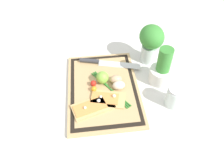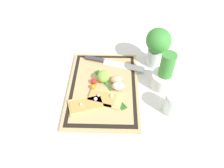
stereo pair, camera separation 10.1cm
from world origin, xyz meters
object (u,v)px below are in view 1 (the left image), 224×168
Objects in this scene: egg_pink at (119,85)px; herb_glass at (151,41)px; cherry_tomato_red at (93,83)px; pizza_slice_far at (107,99)px; knife at (100,62)px; egg_brown at (116,79)px; lime at (103,77)px; pizza_slice_near at (92,106)px; cherry_tomato_yellow at (94,89)px; herb_pot at (162,70)px; sauce_jar at (175,97)px.

egg_pink is 0.28× the size of herb_glass.
cherry_tomato_red is (-0.03, -0.11, -0.01)m from egg_pink.
pizza_slice_far reaches higher than knife.
pizza_slice_far is 0.83× the size of herb_glass.
egg_brown is at bearing 23.70° from knife.
lime is at bearing -175.37° from pizza_slice_far.
knife is at bearing -156.30° from egg_brown.
pizza_slice_near is 7.80× the size of cherry_tomato_yellow.
pizza_slice_near is at bearing -41.69° from egg_brown.
herb_pot reaches higher than knife.
egg_pink is 0.11m from cherry_tomato_yellow.
cherry_tomato_red is at bearing -61.19° from herb_glass.
sauce_jar is (0.01, 0.36, 0.02)m from pizza_slice_near.
cherry_tomato_red reaches higher than knife.
pizza_slice_far is 6.14× the size of cherry_tomato_red.
cherry_tomato_yellow is at bearing -82.28° from herb_pot.
cherry_tomato_red is 1.11× the size of cherry_tomato_yellow.
cherry_tomato_yellow is at bearing -106.60° from sauce_jar.
herb_glass reaches higher than herb_pot.
sauce_jar is 0.32m from herb_glass.
sauce_jar is (0.04, 0.29, 0.02)m from pizza_slice_far.
herb_glass reaches higher than knife.
lime is 0.31m from herb_glass.
herb_glass is at bearing 123.45° from cherry_tomato_yellow.
sauce_jar reaches higher than pizza_slice_far.
egg_pink is at bearing 53.62° from lime.
cherry_tomato_red is at bearing -105.92° from egg_pink.
herb_pot is 1.93× the size of sauce_jar.
egg_pink is at bearing 135.20° from pizza_slice_far.
pizza_slice_near is 0.63× the size of knife.
egg_brown and egg_pink have the same top height.
lime is (-0.05, -0.07, 0.01)m from egg_pink.
sauce_jar reaches higher than knife.
cherry_tomato_red is 0.14× the size of herb_glass.
herb_pot is at bearing 110.76° from pizza_slice_far.
cherry_tomato_yellow is at bearing 0.06° from cherry_tomato_red.
lime is (0.14, 0.00, 0.02)m from knife.
sauce_jar is at bearing 88.51° from pizza_slice_near.
sauce_jar is (0.14, 0.24, 0.00)m from egg_brown.
cherry_tomato_red reaches higher than pizza_slice_near.
lime is at bearing 138.08° from cherry_tomato_yellow.
herb_glass is at bearing 136.46° from egg_pink.
egg_brown is at bearing 152.43° from pizza_slice_far.
cherry_tomato_yellow is (0.04, -0.11, -0.01)m from egg_brown.
cherry_tomato_yellow is 0.13× the size of herb_pot.
knife is 1.64× the size of herb_pot.
knife is at bearing 167.14° from cherry_tomato_yellow.
herb_pot is 0.15m from sauce_jar.
pizza_slice_near is at bearing -11.14° from knife.
lime is 0.28m from herb_pot.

